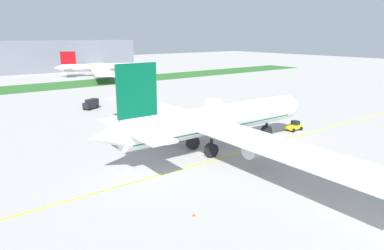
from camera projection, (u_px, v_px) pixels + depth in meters
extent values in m
plane|color=#ADAAA5|center=(209.00, 153.00, 65.71)|extent=(600.00, 600.00, 0.00)
cube|color=yellow|center=(222.00, 158.00, 63.10)|extent=(280.00, 0.36, 0.01)
cube|color=#2D6628|center=(44.00, 87.00, 148.76)|extent=(320.00, 24.00, 0.10)
cylinder|color=white|center=(215.00, 119.00, 66.03)|extent=(38.43, 6.37, 5.35)
cube|color=#055938|center=(215.00, 124.00, 66.27)|extent=(36.88, 5.90, 0.64)
sphere|color=white|center=(286.00, 107.00, 77.81)|extent=(5.09, 5.09, 5.09)
cone|color=white|center=(107.00, 136.00, 53.62)|extent=(6.01, 4.70, 4.55)
cube|color=#055938|center=(137.00, 91.00, 55.10)|extent=(6.91, 0.72, 8.57)
cube|color=white|center=(120.00, 122.00, 60.39)|extent=(4.44, 8.67, 0.37)
cube|color=white|center=(151.00, 137.00, 52.02)|extent=(4.44, 8.67, 0.37)
cube|color=white|center=(153.00, 107.00, 80.67)|extent=(9.34, 34.68, 0.43)
cube|color=white|center=(294.00, 152.00, 49.54)|extent=(9.34, 34.68, 0.43)
cylinder|color=#B7BABF|center=(176.00, 119.00, 75.67)|extent=(5.16, 3.08, 2.94)
cylinder|color=black|center=(185.00, 118.00, 77.12)|extent=(0.52, 3.10, 3.09)
cylinder|color=#B7BABF|center=(259.00, 148.00, 56.67)|extent=(5.16, 3.08, 2.94)
cylinder|color=black|center=(270.00, 145.00, 58.12)|extent=(0.52, 3.10, 3.09)
cylinder|color=black|center=(266.00, 127.00, 75.27)|extent=(0.56, 0.56, 2.07)
cylinder|color=black|center=(266.00, 131.00, 75.53)|extent=(2.57, 1.21, 2.54)
cylinder|color=black|center=(193.00, 137.00, 67.41)|extent=(0.56, 0.56, 2.07)
cylinder|color=black|center=(193.00, 143.00, 67.67)|extent=(2.57, 1.21, 2.54)
cylinder|color=black|center=(211.00, 145.00, 63.02)|extent=(0.56, 0.56, 2.07)
cylinder|color=black|center=(211.00, 150.00, 63.28)|extent=(2.57, 1.21, 2.54)
cube|color=black|center=(284.00, 104.00, 77.18)|extent=(1.98, 4.06, 0.96)
sphere|color=black|center=(139.00, 125.00, 59.65)|extent=(0.37, 0.37, 0.37)
sphere|color=black|center=(154.00, 123.00, 61.31)|extent=(0.37, 0.37, 0.37)
sphere|color=black|center=(168.00, 121.00, 62.98)|extent=(0.37, 0.37, 0.37)
sphere|color=black|center=(181.00, 118.00, 64.64)|extent=(0.37, 0.37, 0.37)
sphere|color=black|center=(194.00, 116.00, 66.30)|extent=(0.37, 0.37, 0.37)
sphere|color=black|center=(206.00, 114.00, 67.96)|extent=(0.37, 0.37, 0.37)
sphere|color=black|center=(218.00, 112.00, 69.62)|extent=(0.37, 0.37, 0.37)
sphere|color=black|center=(229.00, 111.00, 71.29)|extent=(0.37, 0.37, 0.37)
sphere|color=black|center=(239.00, 109.00, 72.95)|extent=(0.37, 0.37, 0.37)
sphere|color=black|center=(249.00, 107.00, 74.61)|extent=(0.37, 0.37, 0.37)
sphere|color=black|center=(258.00, 106.00, 76.27)|extent=(0.37, 0.37, 0.37)
cube|color=yellow|center=(294.00, 127.00, 80.92)|extent=(3.95, 2.21, 0.85)
cube|color=black|center=(296.00, 123.00, 81.04)|extent=(1.45, 1.64, 0.90)
cylinder|color=black|center=(285.00, 130.00, 79.37)|extent=(1.80, 0.17, 0.12)
cylinder|color=black|center=(293.00, 130.00, 79.43)|extent=(0.91, 0.37, 0.90)
cylinder|color=black|center=(286.00, 128.00, 81.08)|extent=(0.91, 0.37, 0.90)
cylinder|color=black|center=(301.00, 129.00, 80.99)|extent=(0.91, 0.37, 0.90)
cylinder|color=black|center=(294.00, 127.00, 82.63)|extent=(0.91, 0.37, 0.90)
cylinder|color=black|center=(293.00, 155.00, 63.44)|extent=(0.12, 0.12, 0.83)
cylinder|color=#BFE519|center=(294.00, 151.00, 63.12)|extent=(0.10, 0.10, 0.53)
cylinder|color=black|center=(293.00, 154.00, 63.62)|extent=(0.12, 0.12, 0.83)
cylinder|color=#BFE519|center=(293.00, 151.00, 63.59)|extent=(0.10, 0.10, 0.53)
cube|color=#BFE519|center=(294.00, 151.00, 63.35)|extent=(0.46, 0.49, 0.59)
sphere|color=#8C6647|center=(294.00, 149.00, 63.25)|extent=(0.23, 0.23, 0.23)
cylinder|color=black|center=(283.00, 150.00, 66.35)|extent=(0.11, 0.11, 0.78)
cylinder|color=orange|center=(283.00, 146.00, 66.32)|extent=(0.09, 0.09, 0.50)
cylinder|color=black|center=(283.00, 150.00, 66.17)|extent=(0.11, 0.11, 0.78)
cylinder|color=orange|center=(283.00, 147.00, 65.88)|extent=(0.09, 0.09, 0.50)
cube|color=orange|center=(283.00, 146.00, 66.09)|extent=(0.45, 0.45, 0.55)
sphere|color=brown|center=(283.00, 144.00, 65.99)|extent=(0.21, 0.21, 0.21)
cube|color=#F2590C|center=(194.00, 216.00, 42.91)|extent=(0.36, 0.36, 0.03)
cone|color=#F2590C|center=(194.00, 213.00, 42.84)|extent=(0.28, 0.28, 0.55)
cylinder|color=white|center=(194.00, 213.00, 42.83)|extent=(0.17, 0.17, 0.06)
cube|color=white|center=(213.00, 103.00, 104.24)|extent=(4.87, 3.34, 2.45)
cube|color=white|center=(218.00, 103.00, 106.50)|extent=(2.23, 2.56, 1.77)
cube|color=#263347|center=(220.00, 101.00, 107.02)|extent=(0.57, 1.87, 0.78)
cylinder|color=black|center=(215.00, 105.00, 107.39)|extent=(0.95, 0.52, 0.90)
cylinder|color=black|center=(221.00, 106.00, 106.05)|extent=(0.95, 0.52, 0.90)
cylinder|color=black|center=(208.00, 107.00, 104.36)|extent=(0.95, 0.52, 0.90)
cylinder|color=black|center=(214.00, 108.00, 103.02)|extent=(0.95, 0.52, 0.90)
cube|color=black|center=(92.00, 103.00, 104.44)|extent=(4.27, 3.61, 2.48)
cube|color=black|center=(87.00, 106.00, 102.47)|extent=(2.23, 2.51, 1.67)
cube|color=#263347|center=(85.00, 105.00, 101.81)|extent=(0.91, 1.66, 0.73)
cylinder|color=black|center=(90.00, 109.00, 102.24)|extent=(0.94, 0.68, 0.90)
cylinder|color=black|center=(84.00, 108.00, 103.13)|extent=(0.94, 0.68, 0.90)
cylinder|color=black|center=(97.00, 107.00, 105.11)|extent=(0.94, 0.68, 0.90)
cylinder|color=black|center=(92.00, 106.00, 106.00)|extent=(0.94, 0.68, 0.90)
cylinder|color=white|center=(104.00, 67.00, 187.54)|extent=(41.03, 17.95, 4.06)
cube|color=#B20C14|center=(104.00, 69.00, 187.72)|extent=(39.34, 17.08, 0.49)
sphere|color=white|center=(145.00, 66.00, 194.20)|extent=(3.86, 3.86, 3.86)
cone|color=white|center=(58.00, 68.00, 180.59)|extent=(5.37, 4.75, 3.45)
cube|color=#B20C14|center=(68.00, 58.00, 180.90)|extent=(7.28, 2.92, 6.50)
cube|color=white|center=(67.00, 66.00, 185.56)|extent=(6.54, 7.68, 0.28)
cube|color=white|center=(67.00, 68.00, 178.08)|extent=(6.54, 7.68, 0.28)
cube|color=white|center=(97.00, 65.00, 206.34)|extent=(21.44, 38.81, 0.32)
cube|color=white|center=(103.00, 72.00, 167.72)|extent=(21.44, 38.81, 0.32)
cylinder|color=#B7BABF|center=(101.00, 68.00, 199.18)|extent=(4.38, 3.40, 2.23)
cylinder|color=black|center=(104.00, 68.00, 199.76)|extent=(1.10, 2.32, 2.35)
cylinder|color=#B7BABF|center=(104.00, 73.00, 176.26)|extent=(4.38, 3.40, 2.23)
cylinder|color=black|center=(108.00, 73.00, 176.84)|extent=(1.10, 2.32, 2.35)
cylinder|color=black|center=(134.00, 72.00, 193.05)|extent=(0.42, 0.42, 1.57)
cylinder|color=black|center=(134.00, 73.00, 193.25)|extent=(2.11, 1.47, 1.93)
cylinder|color=black|center=(97.00, 72.00, 189.19)|extent=(0.42, 0.42, 1.57)
cylinder|color=black|center=(97.00, 74.00, 189.39)|extent=(2.11, 1.47, 1.93)
cylinder|color=black|center=(98.00, 73.00, 185.27)|extent=(0.42, 0.42, 1.57)
cylinder|color=black|center=(98.00, 75.00, 185.47)|extent=(2.11, 1.47, 1.93)
cube|color=gray|center=(55.00, 56.00, 211.15)|extent=(95.61, 20.00, 18.00)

